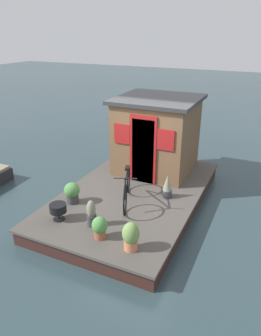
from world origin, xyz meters
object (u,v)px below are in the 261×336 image
Objects in this scene: potted_plant_thyme at (167,187)px; potted_plant_basil at (72,192)px; bicycle at (127,187)px; potted_plant_ivy at (131,236)px; potted_plant_lavender at (91,214)px; charcoal_grill at (58,209)px; houseboat_cabin at (157,134)px; potted_plant_fern at (100,227)px.

potted_plant_thyme is 1.15× the size of potted_plant_basil.
bicycle is 2.86× the size of potted_plant_ivy.
potted_plant_lavender is at bearing 70.91° from potted_plant_ivy.
charcoal_grill is at bearing 82.12° from potted_plant_ivy.
potted_plant_thyme is at bearing -42.71° from charcoal_grill.
potted_plant_lavender is 0.76m from charcoal_grill.
houseboat_cabin reaches higher than charcoal_grill.
potted_plant_fern is 1.25× the size of charcoal_grill.
potted_plant_basil reaches higher than charcoal_grill.
potted_plant_ivy is 1.82m from charcoal_grill.
houseboat_cabin is at bearing 2.48° from bicycle.
houseboat_cabin is 3.76× the size of potted_plant_lavender.
potted_plant_lavender is (-1.16, 0.25, -0.12)m from bicycle.
potted_plant_basil is 1.57m from potted_plant_fern.
potted_plant_thyme is 2.15m from potted_plant_ivy.
potted_plant_basil is (-0.55, 1.14, -0.12)m from bicycle.
charcoal_grill is at bearing 80.44° from potted_plant_fern.
charcoal_grill is at bearing -168.26° from potted_plant_basil.
potted_plant_lavender is at bearing -124.29° from potted_plant_basil.
potted_plant_ivy is 1.12m from potted_plant_lavender.
houseboat_cabin is at bearing 29.98° from potted_plant_thyme.
potted_plant_ivy is 1.13× the size of potted_plant_basil.
bicycle reaches higher than potted_plant_ivy.
houseboat_cabin is at bearing -2.70° from potted_plant_lavender.
potted_plant_fern is (-0.92, -1.27, -0.02)m from potted_plant_basil.
bicycle is (-2.11, -0.09, -0.65)m from houseboat_cabin.
bicycle is 1.48m from potted_plant_fern.
potted_plant_lavender reaches higher than potted_plant_basil.
potted_plant_basil is at bearing 55.71° from potted_plant_lavender.
potted_plant_thyme is 1.00× the size of potted_plant_lavender.
potted_plant_ivy reaches higher than potted_plant_basil.
potted_plant_lavender is (-0.61, -0.90, 0.00)m from potted_plant_basil.
potted_plant_fern is at bearing 163.03° from potted_plant_thyme.
bicycle is 3.54× the size of potted_plant_fern.
potted_plant_fern is (-1.47, -0.13, -0.14)m from bicycle.
charcoal_grill is at bearing 98.90° from potted_plant_lavender.
potted_plant_lavender is 0.48m from potted_plant_fern.
charcoal_grill is (0.19, 1.12, 0.02)m from potted_plant_fern.
bicycle reaches higher than potted_plant_thyme.
potted_plant_fern is (-2.09, 0.64, -0.03)m from potted_plant_thyme.
charcoal_grill is (-3.39, 0.90, -0.78)m from houseboat_cabin.
charcoal_grill is (-0.73, -0.15, -0.00)m from potted_plant_basil.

